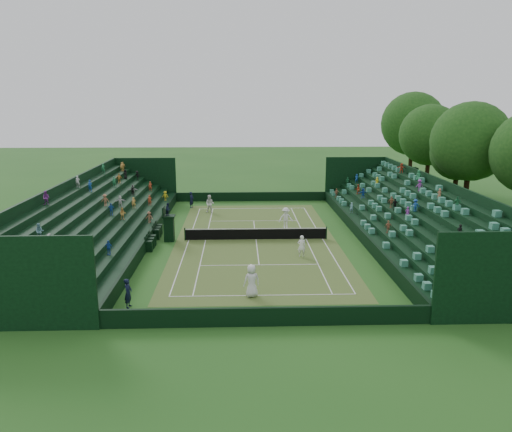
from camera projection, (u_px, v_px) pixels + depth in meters
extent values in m
plane|color=#22551B|center=(256.00, 240.00, 40.83)|extent=(160.00, 160.00, 0.00)
cube|color=#316923|center=(256.00, 240.00, 40.83)|extent=(12.97, 26.77, 0.01)
cube|color=black|center=(251.00, 197.00, 56.16)|extent=(17.17, 0.20, 1.00)
cube|color=black|center=(267.00, 317.00, 25.26)|extent=(17.17, 0.20, 1.00)
cube|color=black|center=(359.00, 233.00, 41.00)|extent=(0.20, 31.77, 1.00)
cube|color=black|center=(152.00, 235.00, 40.43)|extent=(0.20, 31.77, 1.00)
cube|color=black|center=(365.00, 233.00, 41.01)|extent=(0.80, 32.00, 1.00)
cube|color=black|center=(375.00, 230.00, 40.99)|extent=(0.80, 32.00, 1.45)
cube|color=black|center=(385.00, 227.00, 40.96)|extent=(0.80, 32.00, 1.90)
cube|color=black|center=(394.00, 225.00, 40.94)|extent=(0.80, 32.00, 2.35)
cube|color=black|center=(404.00, 222.00, 40.91)|extent=(0.80, 32.00, 2.80)
cube|color=black|center=(414.00, 219.00, 40.89)|extent=(0.80, 32.00, 3.25)
cube|color=black|center=(424.00, 216.00, 40.86)|extent=(0.80, 32.00, 3.70)
cube|color=black|center=(434.00, 214.00, 40.84)|extent=(0.80, 32.00, 4.15)
cube|color=black|center=(440.00, 209.00, 40.77)|extent=(0.20, 32.00, 4.90)
cube|color=black|center=(145.00, 235.00, 40.41)|extent=(0.80, 32.00, 1.00)
cube|color=black|center=(135.00, 232.00, 40.34)|extent=(0.80, 32.00, 1.45)
cube|color=black|center=(125.00, 230.00, 40.26)|extent=(0.80, 32.00, 1.90)
cube|color=black|center=(115.00, 227.00, 40.18)|extent=(0.80, 32.00, 2.35)
cube|color=black|center=(105.00, 224.00, 40.10)|extent=(0.80, 32.00, 2.80)
cube|color=black|center=(95.00, 222.00, 40.02)|extent=(0.80, 32.00, 3.25)
cube|color=black|center=(84.00, 219.00, 39.94)|extent=(0.80, 32.00, 3.70)
cube|color=black|center=(74.00, 217.00, 39.87)|extent=(0.80, 32.00, 4.15)
cube|color=black|center=(67.00, 212.00, 39.76)|extent=(0.20, 32.00, 4.90)
cylinder|color=black|center=(185.00, 234.00, 40.51)|extent=(0.10, 0.10, 1.06)
cylinder|color=black|center=(326.00, 233.00, 40.90)|extent=(0.10, 0.10, 1.06)
cube|color=black|center=(256.00, 234.00, 40.72)|extent=(11.57, 0.02, 0.86)
cube|color=white|center=(256.00, 229.00, 40.62)|extent=(11.57, 0.04, 0.07)
cylinder|color=black|center=(401.00, 187.00, 56.61)|extent=(0.16, 0.16, 3.00)
cylinder|color=black|center=(414.00, 187.00, 56.66)|extent=(0.16, 0.16, 3.00)
cube|color=black|center=(408.00, 171.00, 56.22)|extent=(2.00, 1.00, 0.80)
cylinder|color=black|center=(465.00, 199.00, 47.24)|extent=(0.50, 0.50, 4.00)
sphere|color=#163F12|center=(471.00, 141.00, 46.00)|extent=(7.31, 7.31, 7.31)
cylinder|color=black|center=(455.00, 193.00, 52.66)|extent=(0.50, 0.50, 3.13)
sphere|color=#163F12|center=(458.00, 153.00, 51.69)|extent=(5.72, 5.72, 5.72)
cylinder|color=black|center=(427.00, 180.00, 58.82)|extent=(0.50, 0.50, 3.86)
sphere|color=#163F12|center=(430.00, 135.00, 57.62)|extent=(7.05, 7.05, 7.05)
cylinder|color=black|center=(410.00, 170.00, 64.71)|extent=(0.50, 0.50, 4.38)
sphere|color=#163F12|center=(413.00, 124.00, 63.35)|extent=(8.02, 8.02, 8.02)
cube|color=black|center=(169.00, 229.00, 40.25)|extent=(0.78, 0.78, 2.01)
cube|color=black|center=(169.00, 216.00, 40.01)|extent=(1.01, 1.01, 0.11)
cube|color=black|center=(164.00, 211.00, 39.91)|extent=(0.09, 1.01, 0.78)
imported|color=black|center=(168.00, 209.00, 39.88)|extent=(0.57, 0.62, 1.04)
cube|color=black|center=(149.00, 246.00, 37.63)|extent=(0.52, 0.52, 0.83)
cube|color=black|center=(145.00, 240.00, 37.50)|extent=(0.06, 0.52, 0.52)
cube|color=black|center=(151.00, 243.00, 38.40)|extent=(0.52, 0.52, 0.83)
cube|color=black|center=(147.00, 237.00, 38.28)|extent=(0.06, 0.52, 0.52)
cube|color=black|center=(153.00, 240.00, 39.18)|extent=(0.52, 0.52, 0.83)
cube|color=black|center=(149.00, 234.00, 39.05)|extent=(0.06, 0.52, 0.52)
cube|color=black|center=(156.00, 234.00, 40.93)|extent=(0.52, 0.52, 0.83)
cube|color=black|center=(153.00, 228.00, 40.81)|extent=(0.06, 0.52, 0.52)
cube|color=black|center=(158.00, 232.00, 41.71)|extent=(0.52, 0.52, 0.83)
cube|color=black|center=(154.00, 226.00, 41.58)|extent=(0.06, 0.52, 0.52)
cube|color=black|center=(159.00, 229.00, 42.49)|extent=(0.52, 0.52, 0.83)
cube|color=black|center=(156.00, 223.00, 42.36)|extent=(0.06, 0.52, 0.52)
imported|color=white|center=(252.00, 281.00, 28.91)|extent=(1.09, 0.86, 1.95)
imported|color=white|center=(302.00, 246.00, 36.27)|extent=(0.60, 0.40, 1.62)
imported|color=white|center=(210.00, 204.00, 50.29)|extent=(1.00, 0.84, 1.81)
imported|color=white|center=(286.00, 218.00, 44.15)|extent=(1.25, 0.74, 1.91)
imported|color=black|center=(192.00, 200.00, 52.65)|extent=(0.61, 0.72, 1.69)
imported|color=black|center=(128.00, 293.00, 27.47)|extent=(0.48, 0.66, 1.65)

